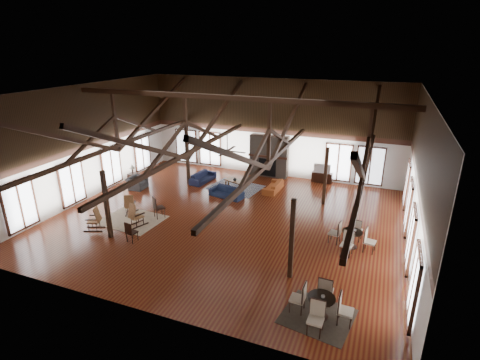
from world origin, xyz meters
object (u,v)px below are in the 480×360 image
at_px(coffee_table, 235,181).
at_px(cafe_table_far, 352,236).
at_px(tv_console, 322,177).
at_px(cafe_table_near, 321,303).
at_px(sofa_navy_left, 203,177).
at_px(sofa_orange, 273,186).
at_px(armchair, 137,183).
at_px(sofa_navy_front, 226,192).

xyz_separation_m(coffee_table, cafe_table_far, (6.99, -4.46, 0.09)).
bearing_deg(tv_console, cafe_table_near, -80.33).
relative_size(sofa_navy_left, sofa_orange, 1.04).
distance_m(cafe_table_near, cafe_table_far, 4.72).
bearing_deg(armchair, cafe_table_far, -104.75).
height_order(sofa_navy_left, sofa_orange, sofa_navy_left).
distance_m(sofa_navy_left, sofa_orange, 4.41).
xyz_separation_m(armchair, tv_console, (9.78, 4.96, -0.04)).
distance_m(sofa_orange, tv_console, 3.39).
distance_m(coffee_table, armchair, 5.69).
bearing_deg(tv_console, sofa_navy_left, -159.17).
height_order(sofa_navy_left, tv_console, tv_console).
bearing_deg(sofa_orange, coffee_table, -78.18).
bearing_deg(sofa_orange, cafe_table_near, 26.63).
bearing_deg(sofa_navy_front, tv_console, 54.85).
bearing_deg(sofa_navy_left, sofa_navy_front, -119.53).
bearing_deg(cafe_table_near, armchair, 149.29).
distance_m(cafe_table_far, tv_console, 7.69).
relative_size(sofa_navy_front, sofa_navy_left, 0.99).
xyz_separation_m(sofa_orange, coffee_table, (-2.17, -0.38, 0.14)).
bearing_deg(coffee_table, sofa_orange, 30.43).
height_order(sofa_navy_left, armchair, armchair).
distance_m(armchair, cafe_table_near, 13.76).
distance_m(sofa_navy_front, sofa_orange, 2.79).
relative_size(sofa_orange, coffee_table, 1.35).
height_order(sofa_navy_front, sofa_orange, sofa_navy_front).
bearing_deg(cafe_table_near, tv_console, 99.67).
bearing_deg(armchair, tv_console, -67.14).
relative_size(coffee_table, armchair, 1.30).
distance_m(sofa_navy_front, tv_console, 6.17).
xyz_separation_m(coffee_table, cafe_table_near, (6.55, -9.16, 0.10)).
bearing_deg(cafe_table_near, sofa_orange, 114.68).
height_order(coffee_table, tv_console, tv_console).
height_order(sofa_orange, cafe_table_far, cafe_table_far).
distance_m(sofa_navy_left, cafe_table_far, 10.36).
height_order(sofa_orange, tv_console, tv_console).
xyz_separation_m(sofa_navy_front, cafe_table_near, (6.50, -7.72, 0.23)).
distance_m(armchair, cafe_table_far, 12.48).
relative_size(sofa_navy_front, armchair, 1.81).
xyz_separation_m(sofa_navy_left, sofa_orange, (4.41, 0.12, -0.01)).
relative_size(sofa_navy_left, coffee_table, 1.41).
distance_m(sofa_navy_left, armchair, 3.86).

